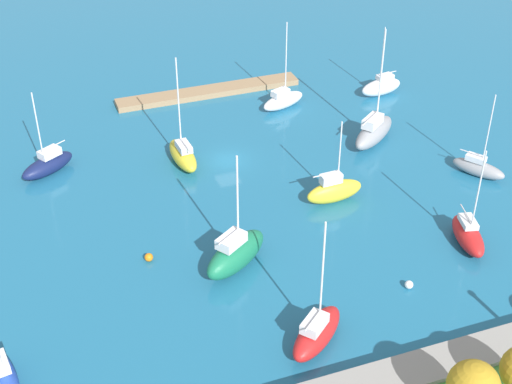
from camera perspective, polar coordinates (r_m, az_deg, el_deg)
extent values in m
plane|color=#1E668C|center=(80.65, -2.22, 2.47)|extent=(160.00, 160.00, 0.00)
cube|color=#997A56|center=(95.01, -3.68, 7.75)|extent=(23.69, 2.72, 0.73)
ellipsoid|color=yellow|center=(79.77, -5.68, 2.82)|extent=(2.53, 6.73, 2.11)
cube|color=silver|center=(78.62, -5.61, 3.52)|extent=(1.42, 2.45, 0.71)
cylinder|color=silver|center=(77.13, -6.01, 6.83)|extent=(0.16, 0.16, 10.11)
cylinder|color=silver|center=(77.83, -5.47, 3.62)|extent=(0.31, 3.03, 0.13)
ellipsoid|color=gray|center=(81.03, 16.81, 1.74)|extent=(4.61, 5.70, 1.60)
cube|color=silver|center=(80.60, 16.64, 2.51)|extent=(2.01, 2.29, 0.62)
cylinder|color=silver|center=(78.69, 17.56, 4.60)|extent=(0.14, 0.14, 7.86)
cylinder|color=silver|center=(80.51, 16.34, 2.91)|extent=(1.51, 2.19, 0.11)
ellipsoid|color=white|center=(91.32, 2.12, 7.05)|extent=(6.46, 3.98, 1.79)
cube|color=silver|center=(90.46, 1.90, 7.69)|extent=(2.49, 1.88, 0.78)
cylinder|color=silver|center=(89.22, 2.34, 10.24)|extent=(0.15, 0.15, 9.12)
cylinder|color=silver|center=(90.01, 1.73, 7.93)|extent=(2.22, 0.91, 0.12)
ellipsoid|color=red|center=(70.32, 16.06, -3.27)|extent=(3.53, 6.44, 1.94)
cube|color=silver|center=(69.98, 16.08, -2.22)|extent=(1.77, 2.44, 0.52)
cylinder|color=silver|center=(67.29, 16.81, 0.04)|extent=(0.15, 0.15, 8.19)
cylinder|color=silver|center=(70.28, 15.94, -1.62)|extent=(0.83, 2.95, 0.12)
ellipsoid|color=#141E4C|center=(80.92, -15.81, 1.98)|extent=(6.53, 5.14, 1.87)
cube|color=silver|center=(80.50, -15.67, 2.94)|extent=(2.62, 2.30, 0.82)
cylinder|color=silver|center=(78.49, -16.52, 4.85)|extent=(0.15, 0.15, 7.65)
cylinder|color=silver|center=(80.54, -15.37, 3.47)|extent=(2.58, 1.62, 0.12)
ellipsoid|color=#19724C|center=(64.71, -1.57, -4.84)|extent=(7.59, 6.28, 2.86)
cube|color=silver|center=(63.18, -1.92, -3.76)|extent=(3.08, 2.78, 0.93)
cylinder|color=silver|center=(61.62, -1.44, -0.55)|extent=(0.18, 0.18, 8.41)
cylinder|color=silver|center=(62.57, -2.15, -3.49)|extent=(2.33, 1.63, 0.14)
ellipsoid|color=#2347B2|center=(57.82, -18.81, -13.56)|extent=(2.62, 6.12, 1.77)
cube|color=silver|center=(57.29, -19.15, -12.38)|extent=(1.35, 2.27, 0.74)
ellipsoid|color=yellow|center=(73.67, 6.08, 0.04)|extent=(6.08, 2.03, 2.32)
cube|color=silver|center=(72.57, 5.82, 1.04)|extent=(2.21, 1.14, 0.98)
cylinder|color=silver|center=(71.44, 6.50, 3.08)|extent=(0.14, 0.14, 6.61)
cylinder|color=silver|center=(71.97, 5.42, 1.37)|extent=(2.79, 0.26, 0.12)
ellipsoid|color=gray|center=(84.55, 9.10, 4.55)|extent=(7.81, 6.69, 2.41)
cube|color=silver|center=(83.21, 9.01, 5.42)|extent=(3.16, 2.87, 1.06)
cylinder|color=silver|center=(81.91, 9.63, 8.74)|extent=(0.19, 0.19, 10.91)
cylinder|color=silver|center=(82.19, 8.79, 5.61)|extent=(3.15, 2.41, 0.15)
ellipsoid|color=white|center=(95.77, 9.64, 7.99)|extent=(6.03, 2.91, 2.07)
cube|color=silver|center=(95.49, 9.94, 8.76)|extent=(2.25, 1.53, 0.57)
cylinder|color=silver|center=(93.78, 9.76, 10.45)|extent=(0.14, 0.14, 6.98)
cylinder|color=silver|center=(95.59, 10.19, 9.05)|extent=(2.44, 0.49, 0.11)
ellipsoid|color=red|center=(58.13, 4.72, -10.83)|extent=(6.57, 5.97, 2.08)
cube|color=silver|center=(56.77, 4.55, -10.10)|extent=(2.72, 2.58, 0.85)
cylinder|color=silver|center=(54.53, 5.16, -6.32)|extent=(0.16, 0.16, 9.36)
cylinder|color=silver|center=(56.11, 4.38, -9.93)|extent=(2.04, 1.70, 0.13)
sphere|color=white|center=(64.52, 11.74, -7.03)|extent=(0.73, 0.73, 0.73)
sphere|color=orange|center=(66.72, -8.29, -5.02)|extent=(0.77, 0.77, 0.77)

